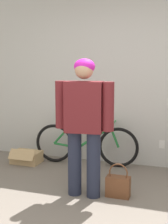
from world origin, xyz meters
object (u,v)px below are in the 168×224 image
Objects in this scene: handbag at (118,186)px; cardboard_box at (27,157)px; person at (84,118)px; bicycle at (85,144)px.

handbag is 0.92× the size of cardboard_box.
bicycle is (-0.34, 1.08, -0.59)m from person.
handbag is (0.73, -0.99, -0.19)m from bicycle.
person is at bearing -34.90° from cardboard_box.
person is 1.72m from cardboard_box.
bicycle is at bearing 13.87° from cardboard_box.
handbag reaches higher than cardboard_box.
person is 1.28m from bicycle.
person reaches higher than bicycle.
bicycle is 3.70× the size of cardboard_box.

